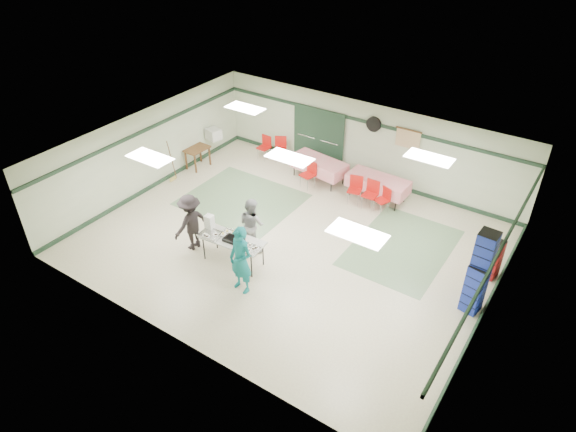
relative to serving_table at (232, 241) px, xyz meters
The scene contains 42 objects.
floor 1.92m from the serving_table, 65.90° to the left, with size 11.00×11.00×0.00m, color beige.
ceiling 2.67m from the serving_table, 65.90° to the left, with size 11.00×11.00×0.00m, color silver.
wall_back 6.20m from the serving_table, 83.24° to the left, with size 11.00×11.00×0.00m, color beige.
wall_front 3.04m from the serving_table, 75.85° to the right, with size 11.00×11.00×0.00m, color beige.
wall_left 5.08m from the serving_table, 161.23° to the left, with size 9.00×9.00×0.00m, color beige.
wall_right 6.46m from the serving_table, 14.60° to the left, with size 9.00×9.00×0.00m, color beige.
trim_back 6.28m from the serving_table, 83.21° to the left, with size 11.00×0.06×0.10m, color #1D3525.
baseboard_back 6.17m from the serving_table, 83.21° to the left, with size 11.00×0.06×0.12m, color #1D3525.
trim_left 5.19m from the serving_table, 161.12° to the left, with size 9.00×0.06×0.10m, color #1D3525.
baseboard_left 5.06m from the serving_table, 161.12° to the left, with size 9.00×0.06×0.12m, color #1D3525.
trim_right 6.54m from the serving_table, 14.67° to the left, with size 9.00×0.06×0.10m, color #1D3525.
baseboard_right 6.44m from the serving_table, 14.67° to the left, with size 9.00×0.06×0.12m, color #1D3525.
green_patch_a 3.24m from the serving_table, 124.09° to the left, with size 3.50×3.00×0.01m, color slate.
green_patch_b 4.76m from the serving_table, 41.53° to the left, with size 2.50×3.50×0.01m, color slate.
double_door_left 6.25m from the serving_table, 103.67° to the left, with size 0.90×0.06×2.10m, color gray.
double_door_right 6.09m from the serving_table, 94.94° to the left, with size 0.90×0.06×2.10m, color gray.
door_frame 6.13m from the serving_table, 99.44° to the left, with size 2.00×0.03×2.15m, color #1D3525.
wall_fan 6.29m from the serving_table, 80.40° to the left, with size 0.50×0.50×0.10m, color black.
scroll_banner 6.56m from the serving_table, 69.84° to the left, with size 0.80×0.02×0.60m, color #D4B384.
serving_table is the anchor object (origin of this frame).
sheet_tray_right 0.60m from the serving_table, 10.38° to the right, with size 0.55×0.41×0.02m, color silver.
sheet_tray_mid 0.21m from the serving_table, 144.39° to the left, with size 0.53×0.40×0.02m, color silver.
sheet_tray_left 0.62m from the serving_table, 165.72° to the right, with size 0.61×0.46×0.02m, color silver.
baking_pan 0.12m from the serving_table, 27.05° to the right, with size 0.53×0.33×0.08m, color black.
foam_box_stack 0.86m from the serving_table, behind, with size 0.22×0.20×0.40m, color white.
volunteer_teal 1.14m from the serving_table, 40.01° to the right, with size 0.68×0.44×1.85m, color #137B84.
volunteer_grey 0.81m from the serving_table, 87.50° to the left, with size 0.77×0.60×1.59m, color gray.
volunteer_dark 1.37m from the serving_table, behind, with size 1.09×0.62×1.68m, color black.
dining_table_a 5.41m from the serving_table, 70.71° to the left, with size 1.98×0.94×0.77m.
dining_table_b 5.13m from the serving_table, 94.62° to the left, with size 2.05×1.13×0.77m.
chair_a 4.91m from the serving_table, 68.04° to the left, with size 0.43×0.43×0.92m.
chair_b 4.72m from the serving_table, 74.23° to the left, with size 0.51×0.51×0.90m.
chair_c 5.07m from the serving_table, 63.36° to the left, with size 0.50×0.50×0.82m.
chair_d 4.57m from the serving_table, 95.30° to the left, with size 0.51×0.51×0.91m.
chair_loose_a 6.04m from the serving_table, 112.42° to the left, with size 0.57×0.57×0.90m.
chair_loose_b 6.10m from the serving_table, 117.88° to the left, with size 0.43×0.43×0.88m.
crate_stack_blue_a 6.17m from the serving_table, 17.36° to the left, with size 0.43×0.43×2.22m, color #1B2BA5.
crate_stack_red 6.73m from the serving_table, 29.17° to the left, with size 0.42×0.42×1.09m, color maroon.
crate_stack_blue_b 6.13m from the serving_table, 16.64° to the left, with size 0.42×0.42×1.35m, color #1B2BA5.
printer_table 5.64m from the serving_table, 141.68° to the left, with size 0.60×0.90×0.74m.
office_printer 6.25m from the serving_table, 135.12° to the left, with size 0.49×0.43×0.39m, color beige.
broom 5.08m from the serving_table, 152.52° to the left, with size 0.03×0.03×1.47m, color brown.
Camera 1 is at (6.53, -9.82, 8.82)m, focal length 32.00 mm.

